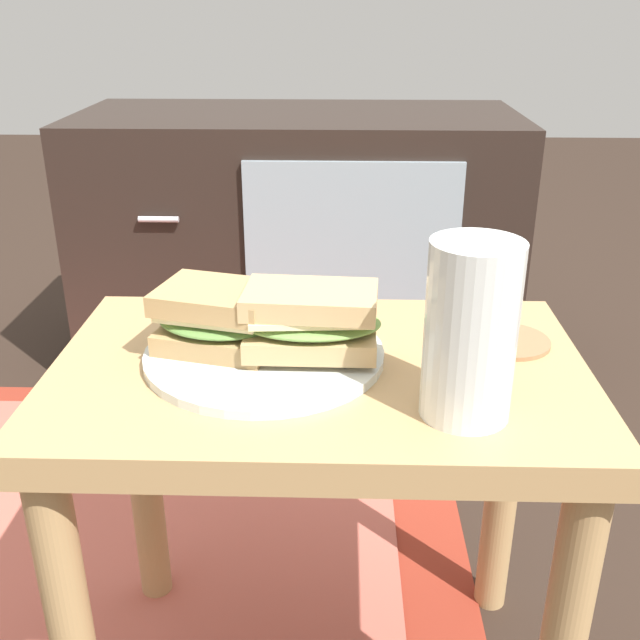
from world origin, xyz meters
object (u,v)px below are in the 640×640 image
at_px(sandwich_back, 311,319).
at_px(beer_glass, 470,333).
at_px(coaster, 508,341).
at_px(plate, 265,354).
at_px(sandwich_front, 217,318).
at_px(tv_cabinet, 299,241).

relative_size(sandwich_back, beer_glass, 0.88).
xyz_separation_m(sandwich_back, beer_glass, (0.15, -0.10, 0.03)).
bearing_deg(sandwich_back, coaster, 13.92).
bearing_deg(plate, sandwich_back, -9.86).
distance_m(plate, coaster, 0.27).
height_order(plate, sandwich_back, sandwich_back).
relative_size(sandwich_front, beer_glass, 0.89).
bearing_deg(beer_glass, sandwich_front, 154.84).
distance_m(sandwich_front, sandwich_back, 0.10).
relative_size(tv_cabinet, sandwich_back, 6.60).
relative_size(sandwich_front, sandwich_back, 1.02).
xyz_separation_m(tv_cabinet, sandwich_back, (0.07, -0.95, 0.22)).
bearing_deg(coaster, plate, -170.39).
xyz_separation_m(beer_glass, coaster, (0.07, 0.15, -0.08)).
height_order(tv_cabinet, sandwich_back, tv_cabinet).
xyz_separation_m(plate, sandwich_back, (0.05, -0.01, 0.04)).
relative_size(tv_cabinet, sandwich_front, 6.50).
bearing_deg(sandwich_back, tv_cabinet, 94.06).
bearing_deg(beer_glass, sandwich_back, 146.10).
bearing_deg(tv_cabinet, coaster, -72.35).
bearing_deg(plate, sandwich_front, 170.14).
distance_m(sandwich_back, coaster, 0.23).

